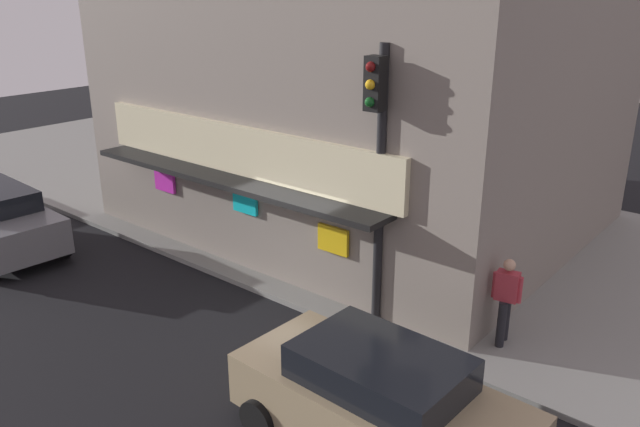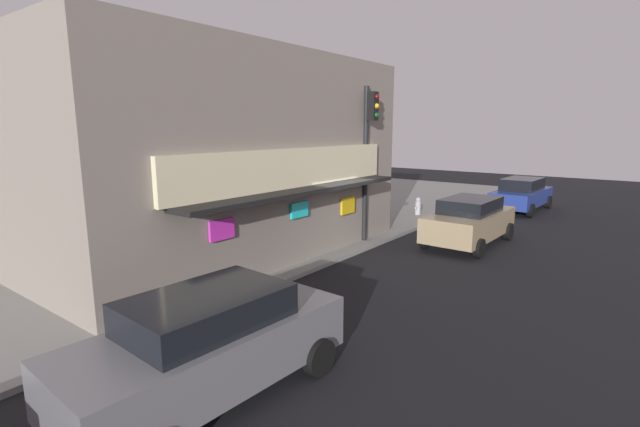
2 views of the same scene
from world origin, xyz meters
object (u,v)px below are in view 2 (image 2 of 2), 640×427
at_px(parked_car_grey, 209,344).
at_px(parked_car_blue, 521,194).
at_px(pedestrian, 379,204).
at_px(traffic_light, 368,144).
at_px(fire_hydrant, 418,206).
at_px(parked_car_tan, 469,220).
at_px(trash_can, 191,266).

distance_m(parked_car_grey, parked_car_blue, 19.85).
relative_size(pedestrian, parked_car_grey, 0.38).
bearing_deg(traffic_light, fire_hydrant, 6.70).
relative_size(traffic_light, parked_car_tan, 1.22).
bearing_deg(parked_car_tan, fire_hydrant, 45.86).
relative_size(trash_can, parked_car_tan, 0.18).
relative_size(fire_hydrant, trash_can, 1.01).
distance_m(fire_hydrant, trash_can, 12.15).
bearing_deg(fire_hydrant, traffic_light, -173.30).
bearing_deg(parked_car_tan, traffic_light, 126.28).
relative_size(traffic_light, fire_hydrant, 6.65).
height_order(trash_can, pedestrian, pedestrian).
bearing_deg(trash_can, parked_car_blue, -13.85).
xyz_separation_m(trash_can, pedestrian, (8.82, -0.60, 0.53)).
bearing_deg(fire_hydrant, parked_car_tan, -134.14).
height_order(traffic_light, pedestrian, traffic_light).
distance_m(trash_can, parked_car_tan, 9.69).
xyz_separation_m(trash_can, parked_car_tan, (8.63, -4.38, 0.34)).
bearing_deg(trash_can, fire_hydrant, -3.68).
relative_size(fire_hydrant, parked_car_tan, 0.18).
bearing_deg(fire_hydrant, pedestrian, 176.85).
relative_size(traffic_light, trash_can, 6.69).
height_order(trash_can, parked_car_grey, parked_car_grey).
bearing_deg(parked_car_grey, parked_car_blue, 0.74).
bearing_deg(parked_car_tan, pedestrian, 87.22).
relative_size(trash_can, parked_car_blue, 0.17).
bearing_deg(parked_car_blue, traffic_light, 165.35).
xyz_separation_m(trash_can, parked_car_grey, (-3.00, -4.41, 0.35)).
bearing_deg(parked_car_grey, fire_hydrant, 13.49).
bearing_deg(trash_can, pedestrian, -3.88).
xyz_separation_m(fire_hydrant, parked_car_grey, (-15.13, -3.63, 0.36)).
distance_m(traffic_light, trash_can, 7.29).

